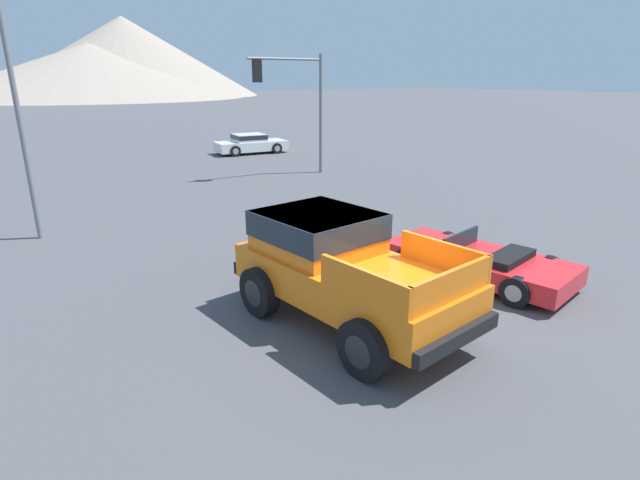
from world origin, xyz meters
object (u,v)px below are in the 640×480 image
Objects in this scene: orange_pickup_truck at (339,263)px; traffic_light_main at (293,91)px; street_lamp_post at (10,67)px; parked_car_white at (250,143)px; red_convertible_car at (478,262)px.

traffic_light_main is at bearing 55.25° from orange_pickup_truck.
street_lamp_post reaches higher than orange_pickup_truck.
red_convertible_car is at bearing -6.63° from parked_car_white.
parked_car_white is at bearing 44.51° from street_lamp_post.
traffic_light_main is at bearing -5.35° from parked_car_white.
parked_car_white is (7.81, 20.44, -0.52)m from orange_pickup_truck.
orange_pickup_truck is at bearing 63.34° from traffic_light_main.
orange_pickup_truck is 1.13× the size of red_convertible_car.
parked_car_white is 0.80× the size of traffic_light_main.
street_lamp_post reaches higher than traffic_light_main.
traffic_light_main is 11.62m from street_lamp_post.
street_lamp_post is (-10.75, -4.35, 0.83)m from traffic_light_main.
parked_car_white is 0.56× the size of street_lamp_post.
traffic_light_main is at bearing 65.33° from red_convertible_car.
parked_car_white is 17.38m from street_lamp_post.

